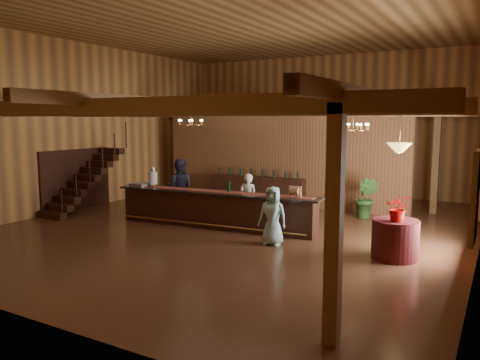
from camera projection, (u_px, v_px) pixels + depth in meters
The scene contains 28 objects.
floor at pixel (241, 225), 13.23m from camera, with size 14.00×14.00×0.00m, color #542D1B.
ceiling at pixel (241, 25), 12.52m from camera, with size 14.00×14.00×0.00m, color #AA7F45.
wall_back at pixel (326, 125), 18.91m from camera, with size 12.00×0.10×5.50m, color #C58339.
wall_front at pixel (6, 136), 6.84m from camera, with size 12.00×0.10×5.50m, color #C58339.
wall_left at pixel (87, 126), 15.81m from camera, with size 0.10×14.00×5.50m, color #C58339.
beam_grid at pixel (250, 110), 13.25m from camera, with size 11.90×13.90×0.39m.
support_posts at pixel (232, 171), 12.59m from camera, with size 9.20×10.20×3.20m.
partition_wall at pixel (278, 161), 16.29m from camera, with size 9.00×0.18×3.10m, color brown.
window_right_front at pixel (476, 197), 8.74m from camera, with size 0.12×1.05×1.75m, color white.
staircase at pixel (84, 181), 15.14m from camera, with size 1.00×2.80×2.00m.
backroom_boxes at pixel (304, 183), 18.05m from camera, with size 4.10×0.60×1.10m.
tasting_bar at pixel (215, 209), 12.98m from camera, with size 6.06×1.25×1.01m.
beverage_dispenser at pixel (153, 177), 13.80m from camera, with size 0.26×0.26×0.60m.
glass_rack_tray at pixel (141, 185), 13.90m from camera, with size 0.50×0.50×0.10m, color gray.
raffle_drum at pixel (295, 191), 11.88m from camera, with size 0.34×0.24×0.30m.
bar_bottle_0 at pixel (228, 186), 12.85m from camera, with size 0.07×0.07×0.30m, color black.
bar_bottle_1 at pixel (229, 186), 12.84m from camera, with size 0.07×0.07×0.30m, color black.
backbar_shelf at pixel (257, 191), 16.42m from camera, with size 3.48×0.54×0.98m, color black.
round_table at pixel (395, 239), 10.04m from camera, with size 0.99×0.99×0.85m, color #490C1A.
chandelier_left at pixel (191, 122), 14.43m from camera, with size 0.80×0.80×0.46m.
chandelier_right at pixel (353, 127), 11.99m from camera, with size 0.80×0.80×0.55m.
pendant_lamp at pixel (399, 147), 9.78m from camera, with size 0.52×0.52×0.90m.
bartender at pixel (248, 199), 13.21m from camera, with size 0.54×0.35×1.47m, color silver.
staff_second at pixel (179, 188), 14.44m from camera, with size 0.86×0.67×1.78m, color #25233A.
guest at pixel (273, 216), 11.13m from camera, with size 0.69×0.45×1.41m, color #94C8CE.
floor_plant at pixel (366, 198), 14.10m from camera, with size 0.70×0.56×1.27m, color #284B1B.
table_flowers at pixel (398, 208), 9.79m from camera, with size 0.52×0.45×0.58m, color #C40907.
table_vase at pixel (400, 214), 9.82m from camera, with size 0.15×0.15×0.30m, color #B38B3E.
Camera 1 is at (6.37, -11.28, 3.00)m, focal length 35.00 mm.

